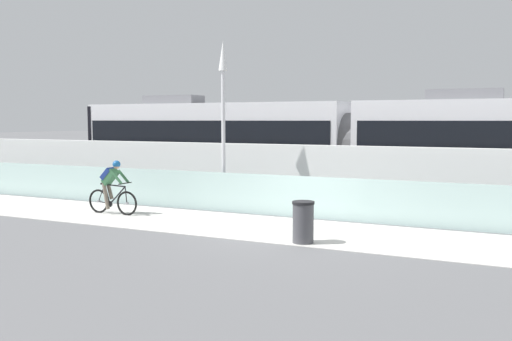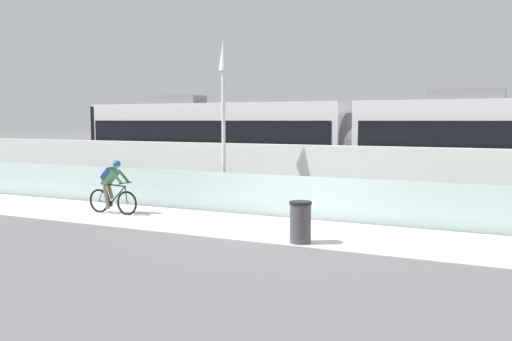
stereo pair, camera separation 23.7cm
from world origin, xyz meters
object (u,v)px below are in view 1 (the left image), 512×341
Objects in this scene: cyclist_on_bike at (112,188)px; lamp_post_antenna at (223,104)px; tram at (352,145)px; trash_bin at (303,222)px.

lamp_post_antenna is (2.59, 2.15, 2.49)m from cyclist_on_bike.
cyclist_on_bike is at bearing -128.26° from tram.
trash_bin is (6.46, -1.25, -0.32)m from cyclist_on_bike.
cyclist_on_bike reaches higher than trash_bin.
cyclist_on_bike is at bearing -140.29° from lamp_post_antenna.
cyclist_on_bike is 0.34× the size of lamp_post_antenna.
cyclist_on_bike is 6.59m from trash_bin.
lamp_post_antenna is at bearing -120.89° from tram.
tram is at bearing 51.74° from cyclist_on_bike.
cyclist_on_bike is 1.84× the size of trash_bin.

